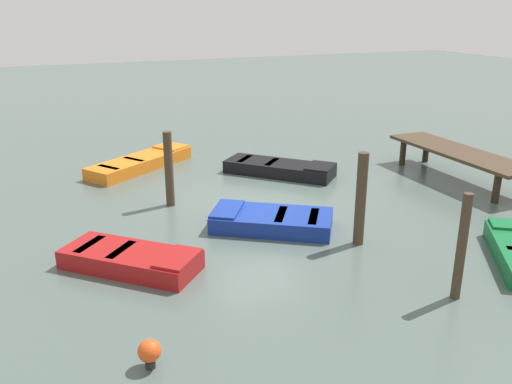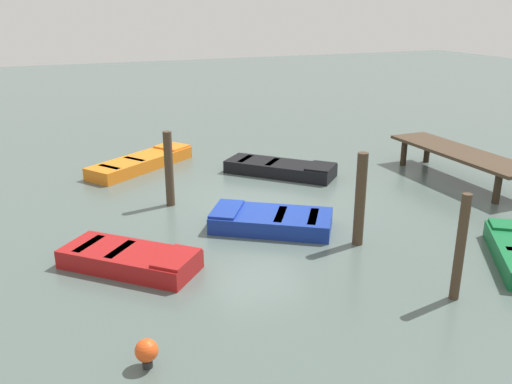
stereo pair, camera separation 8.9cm
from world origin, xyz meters
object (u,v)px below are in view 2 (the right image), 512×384
object	(u,v)px
rowboat_black	(281,168)
rowboat_red	(131,259)
mooring_piling_mid_left	(460,248)
dock_segment	(460,155)
mooring_piling_near_right	(169,169)
marker_buoy	(147,351)
mooring_piling_near_left	(360,200)
rowboat_blue	(271,220)
rowboat_orange	(142,162)

from	to	relation	value
rowboat_black	rowboat_red	bearing A→B (deg)	-94.06
mooring_piling_mid_left	dock_segment	bearing A→B (deg)	137.99
mooring_piling_near_right	rowboat_black	bearing A→B (deg)	109.28
mooring_piling_near_right	marker_buoy	distance (m)	7.15
mooring_piling_near_right	marker_buoy	xyz separation A→B (m)	(6.81, -2.05, -0.75)
mooring_piling_near_left	rowboat_black	bearing A→B (deg)	173.69
rowboat_blue	rowboat_red	size ratio (longest dim) A/B	1.10
rowboat_red	mooring_piling_mid_left	xyz separation A→B (m)	(3.57, 5.42, 0.83)
rowboat_red	rowboat_blue	bearing A→B (deg)	56.27
rowboat_orange	rowboat_black	bearing A→B (deg)	-65.73
rowboat_blue	rowboat_red	world-z (taller)	same
rowboat_blue	rowboat_black	xyz separation A→B (m)	(-3.96, 2.11, -0.00)
rowboat_orange	mooring_piling_mid_left	world-z (taller)	mooring_piling_mid_left
rowboat_black	rowboat_orange	xyz separation A→B (m)	(-2.45, -4.02, -0.00)
rowboat_red	mooring_piling_near_right	xyz separation A→B (m)	(-3.40, 1.69, 0.82)
mooring_piling_mid_left	mooring_piling_near_right	bearing A→B (deg)	-151.87
dock_segment	rowboat_red	distance (m)	10.79
mooring_piling_near_left	mooring_piling_near_right	bearing A→B (deg)	-140.92
marker_buoy	rowboat_orange	bearing A→B (deg)	169.26
mooring_piling_mid_left	rowboat_red	bearing A→B (deg)	-123.36
rowboat_orange	mooring_piling_near_right	world-z (taller)	mooring_piling_near_right
rowboat_blue	mooring_piling_near_left	size ratio (longest dim) A/B	1.47
dock_segment	rowboat_red	world-z (taller)	dock_segment
rowboat_orange	mooring_piling_near_right	bearing A→B (deg)	-123.91
rowboat_blue	mooring_piling_mid_left	distance (m)	4.84
mooring_piling_near_right	dock_segment	bearing A→B (deg)	81.95
rowboat_orange	rowboat_red	xyz separation A→B (m)	(7.24, -1.66, 0.00)
rowboat_black	mooring_piling_near_left	bearing A→B (deg)	-50.50
mooring_piling_near_left	marker_buoy	size ratio (longest dim) A/B	4.54
dock_segment	rowboat_red	bearing A→B (deg)	-79.10
rowboat_blue	mooring_piling_near_right	distance (m)	3.28
rowboat_orange	marker_buoy	xyz separation A→B (m)	(10.66, -2.02, 0.07)
rowboat_orange	mooring_piling_mid_left	bearing A→B (deg)	-105.20
rowboat_red	mooring_piling_near_left	bearing A→B (deg)	34.57
rowboat_red	marker_buoy	size ratio (longest dim) A/B	6.05
mooring_piling_near_right	marker_buoy	size ratio (longest dim) A/B	4.31
dock_segment	rowboat_blue	bearing A→B (deg)	-79.97
rowboat_blue	rowboat_orange	distance (m)	6.69
rowboat_black	rowboat_red	world-z (taller)	same
rowboat_red	dock_segment	bearing A→B (deg)	54.59
rowboat_red	mooring_piling_near_left	xyz separation A→B (m)	(0.76, 5.07, 0.87)
marker_buoy	mooring_piling_mid_left	bearing A→B (deg)	88.50
rowboat_black	marker_buoy	size ratio (longest dim) A/B	6.98
dock_segment	rowboat_red	size ratio (longest dim) A/B	1.78
rowboat_black	mooring_piling_near_right	distance (m)	4.31
marker_buoy	rowboat_red	bearing A→B (deg)	174.01
dock_segment	rowboat_orange	distance (m)	10.27
mooring_piling_near_left	mooring_piling_mid_left	bearing A→B (deg)	7.03
rowboat_blue	mooring_piling_near_left	bearing A→B (deg)	166.15
rowboat_blue	dock_segment	bearing A→B (deg)	-136.32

